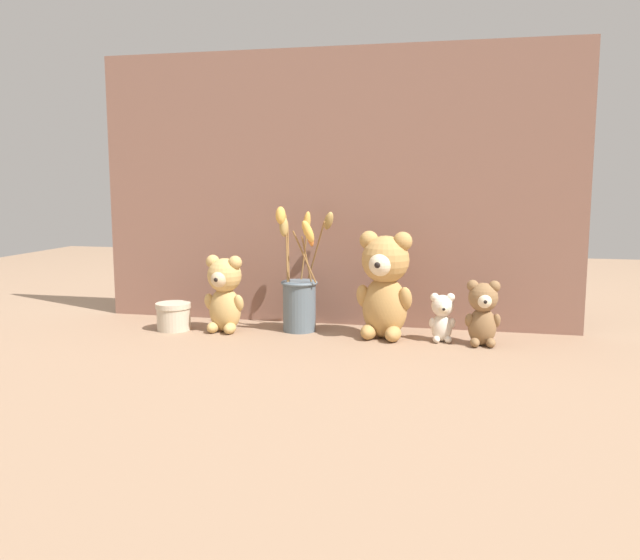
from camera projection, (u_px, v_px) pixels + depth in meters
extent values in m
plane|color=#8E7056|center=(318.00, 337.00, 1.71)|extent=(4.00, 4.00, 0.00)
cube|color=#845B4C|center=(332.00, 189.00, 1.82)|extent=(1.31, 0.02, 0.74)
ellipsoid|color=tan|center=(385.00, 307.00, 1.69)|extent=(0.13, 0.11, 0.16)
sphere|color=tan|center=(385.00, 260.00, 1.67)|extent=(0.12, 0.12, 0.12)
sphere|color=beige|center=(380.00, 264.00, 1.63)|extent=(0.06, 0.06, 0.06)
sphere|color=black|center=(378.00, 265.00, 1.61)|extent=(0.02, 0.02, 0.02)
sphere|color=tan|center=(403.00, 241.00, 1.65)|extent=(0.05, 0.05, 0.05)
sphere|color=tan|center=(369.00, 240.00, 1.68)|extent=(0.05, 0.05, 0.05)
ellipsoid|color=tan|center=(405.00, 299.00, 1.66)|extent=(0.04, 0.06, 0.07)
ellipsoid|color=tan|center=(363.00, 296.00, 1.70)|extent=(0.04, 0.06, 0.07)
ellipsoid|color=tan|center=(393.00, 334.00, 1.66)|extent=(0.05, 0.07, 0.04)
ellipsoid|color=tan|center=(369.00, 332.00, 1.68)|extent=(0.05, 0.07, 0.04)
ellipsoid|color=tan|center=(225.00, 309.00, 1.77)|extent=(0.09, 0.07, 0.12)
sphere|color=tan|center=(224.00, 275.00, 1.75)|extent=(0.09, 0.09, 0.09)
sphere|color=#D1B289|center=(219.00, 279.00, 1.72)|extent=(0.04, 0.04, 0.04)
sphere|color=black|center=(216.00, 280.00, 1.70)|extent=(0.01, 0.01, 0.01)
sphere|color=tan|center=(236.00, 262.00, 1.74)|extent=(0.04, 0.04, 0.04)
sphere|color=tan|center=(213.00, 262.00, 1.76)|extent=(0.04, 0.04, 0.04)
ellipsoid|color=tan|center=(238.00, 303.00, 1.74)|extent=(0.03, 0.04, 0.05)
ellipsoid|color=tan|center=(210.00, 302.00, 1.77)|extent=(0.03, 0.04, 0.05)
ellipsoid|color=tan|center=(230.00, 328.00, 1.74)|extent=(0.03, 0.05, 0.03)
ellipsoid|color=tan|center=(213.00, 327.00, 1.75)|extent=(0.03, 0.05, 0.03)
ellipsoid|color=olive|center=(482.00, 327.00, 1.62)|extent=(0.07, 0.06, 0.09)
sphere|color=olive|center=(483.00, 297.00, 1.61)|extent=(0.07, 0.07, 0.07)
sphere|color=beige|center=(485.00, 301.00, 1.58)|extent=(0.03, 0.03, 0.03)
sphere|color=black|center=(485.00, 302.00, 1.57)|extent=(0.01, 0.01, 0.01)
sphere|color=olive|center=(494.00, 286.00, 1.60)|extent=(0.03, 0.03, 0.03)
sphere|color=olive|center=(473.00, 286.00, 1.60)|extent=(0.03, 0.03, 0.03)
ellipsoid|color=olive|center=(496.00, 321.00, 1.60)|extent=(0.02, 0.03, 0.04)
ellipsoid|color=olive|center=(469.00, 320.00, 1.61)|extent=(0.02, 0.03, 0.04)
ellipsoid|color=olive|center=(491.00, 343.00, 1.60)|extent=(0.03, 0.04, 0.02)
ellipsoid|color=olive|center=(475.00, 342.00, 1.60)|extent=(0.03, 0.04, 0.02)
ellipsoid|color=beige|center=(442.00, 327.00, 1.66)|extent=(0.06, 0.05, 0.07)
sphere|color=beige|center=(442.00, 306.00, 1.65)|extent=(0.05, 0.05, 0.05)
sphere|color=beige|center=(443.00, 309.00, 1.63)|extent=(0.03, 0.03, 0.03)
sphere|color=black|center=(444.00, 309.00, 1.62)|extent=(0.01, 0.01, 0.01)
sphere|color=beige|center=(451.00, 297.00, 1.64)|extent=(0.02, 0.02, 0.02)
sphere|color=beige|center=(435.00, 297.00, 1.65)|extent=(0.02, 0.02, 0.02)
ellipsoid|color=beige|center=(452.00, 323.00, 1.65)|extent=(0.02, 0.03, 0.03)
ellipsoid|color=beige|center=(432.00, 323.00, 1.65)|extent=(0.02, 0.03, 0.03)
ellipsoid|color=beige|center=(448.00, 339.00, 1.64)|extent=(0.02, 0.03, 0.02)
ellipsoid|color=beige|center=(436.00, 339.00, 1.65)|extent=(0.02, 0.03, 0.02)
cylinder|color=slate|center=(299.00, 306.00, 1.77)|extent=(0.09, 0.09, 0.13)
torus|color=slate|center=(299.00, 283.00, 1.76)|extent=(0.10, 0.10, 0.01)
cylinder|color=olive|center=(305.00, 252.00, 1.77)|extent=(0.03, 0.01, 0.15)
ellipsoid|color=gold|center=(307.00, 223.00, 1.77)|extent=(0.03, 0.03, 0.06)
cylinder|color=olive|center=(307.00, 259.00, 1.73)|extent=(0.02, 0.03, 0.12)
ellipsoid|color=orange|center=(310.00, 236.00, 1.71)|extent=(0.03, 0.03, 0.06)
cylinder|color=olive|center=(287.00, 249.00, 1.74)|extent=(0.02, 0.03, 0.17)
ellipsoid|color=gold|center=(281.00, 215.00, 1.73)|extent=(0.04, 0.04, 0.05)
cylinder|color=olive|center=(305.00, 257.00, 1.71)|extent=(0.06, 0.04, 0.14)
ellipsoid|color=gold|center=(308.00, 231.00, 1.67)|extent=(0.05, 0.04, 0.06)
cylinder|color=olive|center=(288.00, 254.00, 1.75)|extent=(0.01, 0.03, 0.14)
ellipsoid|color=tan|center=(284.00, 227.00, 1.73)|extent=(0.03, 0.04, 0.05)
cylinder|color=olive|center=(316.00, 250.00, 1.78)|extent=(0.06, 0.06, 0.16)
ellipsoid|color=tan|center=(328.00, 221.00, 1.79)|extent=(0.05, 0.05, 0.06)
cylinder|color=beige|center=(174.00, 319.00, 1.79)|extent=(0.09, 0.09, 0.06)
cylinder|color=beige|center=(173.00, 305.00, 1.78)|extent=(0.09, 0.09, 0.01)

